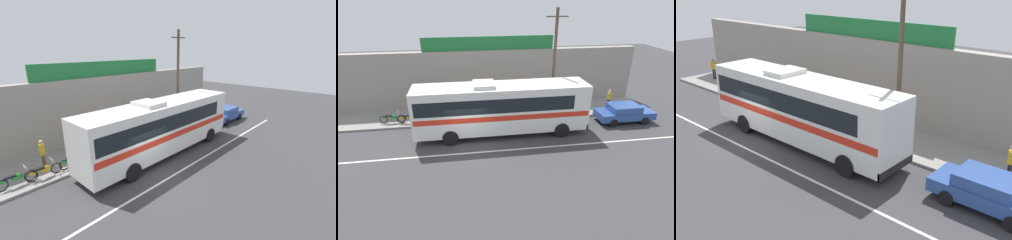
# 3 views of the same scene
# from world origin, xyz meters

# --- Properties ---
(ground_plane) EXTENTS (70.00, 70.00, 0.00)m
(ground_plane) POSITION_xyz_m (0.00, 0.00, 0.00)
(ground_plane) COLOR #3A3A3D
(sidewalk_slab) EXTENTS (30.00, 3.60, 0.14)m
(sidewalk_slab) POSITION_xyz_m (0.00, 5.20, 0.07)
(sidewalk_slab) COLOR gray
(sidewalk_slab) RESTS_ON ground_plane
(storefront_facade) EXTENTS (30.00, 0.70, 4.80)m
(storefront_facade) POSITION_xyz_m (0.00, 7.35, 2.40)
(storefront_facade) COLOR gray
(storefront_facade) RESTS_ON ground_plane
(storefront_billboard) EXTENTS (10.85, 0.12, 1.10)m
(storefront_billboard) POSITION_xyz_m (2.15, 7.35, 5.35)
(storefront_billboard) COLOR #1E7538
(storefront_billboard) RESTS_ON storefront_facade
(road_center_stripe) EXTENTS (30.00, 0.14, 0.01)m
(road_center_stripe) POSITION_xyz_m (0.00, -0.80, 0.00)
(road_center_stripe) COLOR silver
(road_center_stripe) RESTS_ON ground_plane
(intercity_bus) EXTENTS (11.77, 2.61, 3.78)m
(intercity_bus) POSITION_xyz_m (2.30, 1.61, 2.07)
(intercity_bus) COLOR white
(intercity_bus) RESTS_ON ground_plane
(parked_car) EXTENTS (4.28, 1.90, 1.37)m
(parked_car) POSITION_xyz_m (11.97, 2.18, 0.74)
(parked_car) COLOR #2D4C93
(parked_car) RESTS_ON ground_plane
(utility_pole) EXTENTS (1.60, 0.22, 8.08)m
(utility_pole) POSITION_xyz_m (6.67, 3.89, 4.31)
(utility_pole) COLOR brown
(utility_pole) RESTS_ON sidewalk_slab
(motorcycle_red) EXTENTS (1.92, 0.56, 0.94)m
(motorcycle_red) POSITION_xyz_m (-5.57, 4.26, 0.57)
(motorcycle_red) COLOR black
(motorcycle_red) RESTS_ON sidewalk_slab
(motorcycle_black) EXTENTS (1.97, 0.56, 0.94)m
(motorcycle_black) POSITION_xyz_m (-2.52, 4.07, 0.57)
(motorcycle_black) COLOR black
(motorcycle_black) RESTS_ON sidewalk_slab
(motorcycle_green) EXTENTS (1.89, 0.56, 0.94)m
(motorcycle_green) POSITION_xyz_m (-4.29, 4.06, 0.57)
(motorcycle_green) COLOR black
(motorcycle_green) RESTS_ON sidewalk_slab
(pedestrian_by_curb) EXTENTS (0.30, 0.48, 1.62)m
(pedestrian_by_curb) POSITION_xyz_m (11.93, 4.58, 1.08)
(pedestrian_by_curb) COLOR black
(pedestrian_by_curb) RESTS_ON sidewalk_slab
(pedestrian_far_left) EXTENTS (0.30, 0.48, 1.74)m
(pedestrian_far_left) POSITION_xyz_m (-3.84, 5.16, 1.16)
(pedestrian_far_left) COLOR brown
(pedestrian_far_left) RESTS_ON sidewalk_slab
(pedestrian_near_shop) EXTENTS (0.30, 0.48, 1.76)m
(pedestrian_near_shop) POSITION_xyz_m (-12.67, 5.38, 1.17)
(pedestrian_near_shop) COLOR black
(pedestrian_near_shop) RESTS_ON sidewalk_slab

